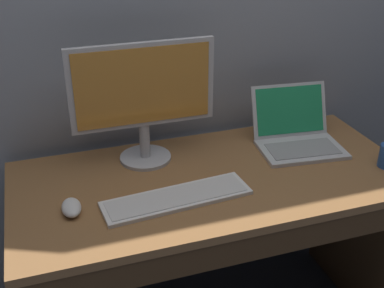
{
  "coord_description": "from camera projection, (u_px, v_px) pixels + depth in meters",
  "views": [
    {
      "loc": [
        -0.56,
        -1.43,
        1.68
      ],
      "look_at": [
        -0.08,
        0.0,
        0.91
      ],
      "focal_mm": 46.45,
      "sensor_mm": 36.0,
      "label": 1
    }
  ],
  "objects": [
    {
      "name": "wired_keyboard",
      "position": [
        177.0,
        198.0,
        1.63
      ],
      "size": [
        0.51,
        0.18,
        0.02
      ],
      "color": "white",
      "rests_on": "desk"
    },
    {
      "name": "desk",
      "position": [
        213.0,
        232.0,
        1.87
      ],
      "size": [
        1.42,
        0.67,
        0.77
      ],
      "color": "olive",
      "rests_on": "ground"
    },
    {
      "name": "laptop_silver",
      "position": [
        297.0,
        135.0,
        1.96
      ],
      "size": [
        0.35,
        0.33,
        0.22
      ],
      "color": "silver",
      "rests_on": "desk"
    },
    {
      "name": "external_monitor",
      "position": [
        143.0,
        97.0,
        1.76
      ],
      "size": [
        0.52,
        0.19,
        0.45
      ],
      "color": "#B7B7BC",
      "rests_on": "desk"
    },
    {
      "name": "computer_mouse",
      "position": [
        71.0,
        208.0,
        1.56
      ],
      "size": [
        0.06,
        0.11,
        0.04
      ],
      "primitive_type": "ellipsoid",
      "rotation": [
        0.0,
        0.0,
        -0.02
      ],
      "color": "white",
      "rests_on": "desk"
    }
  ]
}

